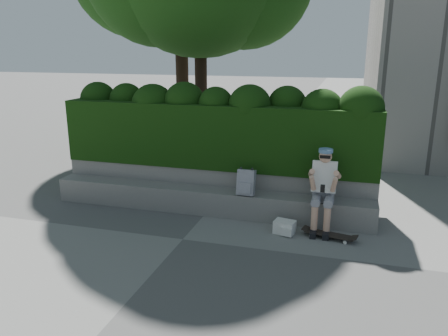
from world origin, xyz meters
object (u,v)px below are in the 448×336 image
(person, at_px, (324,186))
(backpack_ground, at_px, (285,227))
(skateboard, at_px, (329,235))
(backpack_plaid, at_px, (246,182))

(person, xyz_separation_m, backpack_ground, (-0.57, -0.37, -0.65))
(person, distance_m, skateboard, 0.80)
(backpack_ground, bearing_deg, person, 44.14)
(backpack_plaid, bearing_deg, person, -1.34)
(backpack_ground, bearing_deg, backpack_plaid, 160.82)
(person, distance_m, backpack_ground, 0.94)
(skateboard, relative_size, backpack_ground, 2.43)
(person, height_order, backpack_ground, person)
(skateboard, height_order, backpack_plaid, backpack_plaid)
(backpack_plaid, relative_size, backpack_ground, 1.36)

